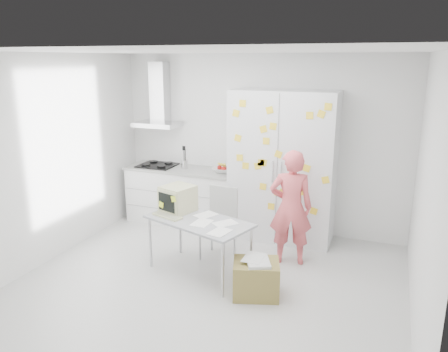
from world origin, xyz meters
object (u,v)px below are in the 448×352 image
(person, at_px, (291,208))
(desk, at_px, (185,208))
(cardboard_box, at_px, (256,278))
(chair, at_px, (220,218))

(person, relative_size, desk, 1.05)
(desk, height_order, cardboard_box, desk)
(cardboard_box, bearing_deg, desk, 160.27)
(desk, bearing_deg, person, 43.50)
(person, height_order, chair, person)
(desk, height_order, chair, desk)
(cardboard_box, bearing_deg, person, 80.90)
(person, xyz_separation_m, chair, (-0.93, -0.14, -0.22))
(chair, distance_m, cardboard_box, 1.18)
(person, distance_m, desk, 1.36)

